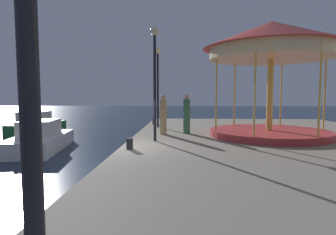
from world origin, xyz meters
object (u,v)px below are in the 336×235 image
object	(u,v)px
lamp_post_far_end	(158,74)
person_mid_promenade	(187,115)
motorboat_green	(37,126)
bollard_south	(130,144)
bollard_center	(154,121)
carousel	(271,52)
motorboat_white	(40,139)
person_near_carousel	(163,116)
lamp_post_mid_promenade	(155,65)

from	to	relation	value
lamp_post_far_end	person_mid_promenade	world-z (taller)	lamp_post_far_end
motorboat_green	lamp_post_far_end	world-z (taller)	lamp_post_far_end
motorboat_green	person_mid_promenade	xyz separation A→B (m)	(10.04, -4.25, 1.11)
bollard_south	bollard_center	distance (m)	8.69
carousel	bollard_center	xyz separation A→B (m)	(-5.94, 5.23, -3.72)
motorboat_white	person_near_carousel	size ratio (longest dim) A/B	2.73
carousel	lamp_post_mid_promenade	distance (m)	5.50
motorboat_green	lamp_post_far_end	size ratio (longest dim) A/B	0.89
lamp_post_far_end	person_mid_promenade	xyz separation A→B (m)	(1.69, -2.62, -2.26)
person_mid_promenade	carousel	bearing A→B (deg)	-12.02
bollard_south	person_mid_promenade	size ratio (longest dim) A/B	0.20
lamp_post_mid_promenade	bollard_south	bearing A→B (deg)	-111.58
lamp_post_far_end	person_mid_promenade	bearing A→B (deg)	-57.17
lamp_post_far_end	bollard_south	xyz separation A→B (m)	(-0.41, -6.90, -2.99)
motorboat_white	bollard_south	bearing A→B (deg)	-35.44
motorboat_white	carousel	bearing A→B (deg)	-1.33
person_near_carousel	person_mid_promenade	bearing A→B (deg)	18.06
carousel	motorboat_green	bearing A→B (deg)	159.92
bollard_south	motorboat_white	bearing A→B (deg)	144.56
motorboat_green	bollard_center	xyz separation A→B (m)	(7.94, 0.16, 0.38)
motorboat_green	bollard_south	xyz separation A→B (m)	(7.94, -8.53, 0.38)
motorboat_white	bollard_south	size ratio (longest dim) A/B	13.36
lamp_post_mid_promenade	carousel	bearing A→B (deg)	17.25
motorboat_white	bollard_center	world-z (taller)	motorboat_white
bollard_center	person_mid_promenade	distance (m)	4.94
lamp_post_far_end	person_mid_promenade	size ratio (longest dim) A/B	2.40
carousel	person_near_carousel	size ratio (longest dim) A/B	3.19
motorboat_green	lamp_post_mid_promenade	xyz separation A→B (m)	(8.67, -6.69, 3.37)
bollard_center	lamp_post_mid_promenade	bearing A→B (deg)	-83.93
carousel	lamp_post_far_end	bearing A→B (deg)	148.14
bollard_center	person_mid_promenade	world-z (taller)	person_mid_promenade
bollard_south	lamp_post_mid_promenade	bearing A→B (deg)	68.42
lamp_post_mid_promenade	motorboat_green	bearing A→B (deg)	142.34
bollard_center	carousel	bearing A→B (deg)	-41.38
carousel	person_mid_promenade	xyz separation A→B (m)	(-3.84, 0.82, -2.99)
motorboat_white	lamp_post_mid_promenade	world-z (taller)	lamp_post_mid_promenade
person_near_carousel	lamp_post_far_end	bearing A→B (deg)	99.94
motorboat_green	motorboat_white	bearing A→B (deg)	-60.60
motorboat_green	carousel	bearing A→B (deg)	-20.08
lamp_post_mid_promenade	person_near_carousel	bearing A→B (deg)	84.26
carousel	bollard_south	world-z (taller)	carousel
carousel	lamp_post_mid_promenade	size ratio (longest dim) A/B	1.32
motorboat_green	bollard_south	size ratio (longest dim) A/B	10.56
motorboat_green	motorboat_white	distance (m)	5.52
motorboat_green	lamp_post_mid_promenade	bearing A→B (deg)	-37.66
carousel	person_mid_promenade	bearing A→B (deg)	167.98
lamp_post_mid_promenade	person_near_carousel	distance (m)	3.07
person_near_carousel	motorboat_white	bearing A→B (deg)	-178.34
lamp_post_mid_promenade	person_near_carousel	world-z (taller)	lamp_post_mid_promenade
bollard_south	person_mid_promenade	world-z (taller)	person_mid_promenade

